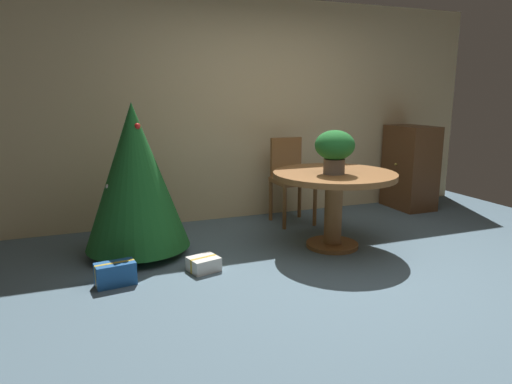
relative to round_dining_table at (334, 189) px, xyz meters
The scene contains 9 objects.
ground_plane 0.97m from the round_dining_table, 107.77° to the right, with size 6.60×6.60×0.00m, color slate.
back_wall_panel 1.64m from the round_dining_table, 99.13° to the left, with size 6.00×0.10×2.60m, color beige.
round_dining_table is the anchor object (origin of this frame).
flower_vase 0.42m from the round_dining_table, 125.65° to the right, with size 0.37×0.37×0.41m.
wooden_chair_far 1.01m from the round_dining_table, 90.00° to the left, with size 0.43×0.44×0.99m.
holiday_tree 1.90m from the round_dining_table, 165.39° to the left, with size 0.97×0.97×1.43m.
gift_box_blue 2.17m from the round_dining_table, behind, with size 0.33×0.20×0.19m.
gift_box_cream 1.47m from the round_dining_table, behind, with size 0.29×0.26×0.12m.
wooden_cabinet 2.06m from the round_dining_table, 30.47° to the left, with size 0.48×0.65×1.09m.
Camera 1 is at (-2.06, -3.07, 1.51)m, focal length 32.21 mm.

